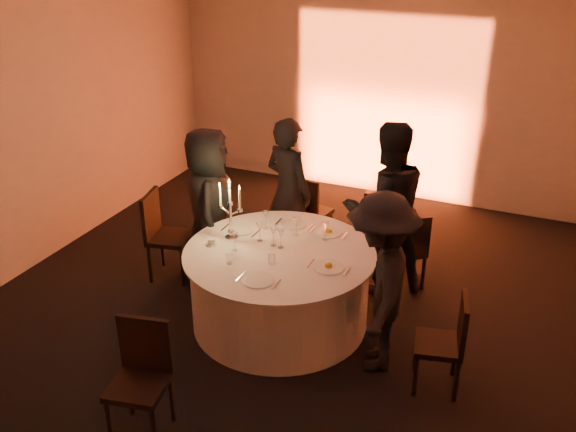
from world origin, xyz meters
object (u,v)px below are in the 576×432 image
at_px(banquet_table, 280,287).
at_px(guest_right, 380,284).
at_px(chair_back_left, 308,209).
at_px(candelabra, 231,218).
at_px(chair_right, 448,339).
at_px(guest_back_right, 386,209).
at_px(chair_left, 162,230).
at_px(coffee_cup, 212,242).
at_px(guest_back_left, 288,191).
at_px(chair_front, 141,372).
at_px(guest_left, 209,206).
at_px(chair_back_right, 408,247).

bearing_deg(banquet_table, guest_right, -13.10).
height_order(chair_back_left, candelabra, candelabra).
distance_m(chair_back_left, candelabra, 1.54).
bearing_deg(banquet_table, chair_right, -11.18).
xyz_separation_m(chair_back_left, guest_back_right, (1.04, -0.49, 0.40)).
bearing_deg(banquet_table, candelabra, 173.54).
distance_m(guest_back_right, candelabra, 1.58).
bearing_deg(guest_right, chair_right, 69.01).
relative_size(chair_left, coffee_cup, 8.82).
relative_size(chair_right, coffee_cup, 7.89).
relative_size(chair_back_left, coffee_cup, 8.33).
height_order(chair_right, candelabra, candelabra).
xyz_separation_m(chair_left, guest_back_left, (1.08, 0.89, 0.29)).
distance_m(banquet_table, guest_back_left, 1.35).
xyz_separation_m(banquet_table, chair_front, (-0.36, -1.70, 0.14)).
height_order(guest_right, coffee_cup, guest_right).
xyz_separation_m(guest_left, candelabra, (0.50, -0.44, 0.14)).
xyz_separation_m(chair_back_right, guest_left, (-1.99, -0.61, 0.37)).
distance_m(chair_back_left, guest_left, 1.27).
distance_m(banquet_table, chair_back_right, 1.47).
relative_size(banquet_table, guest_back_right, 0.99).
bearing_deg(banquet_table, coffee_cup, -168.64).
relative_size(chair_left, guest_left, 0.58).
relative_size(banquet_table, chair_front, 1.93).
relative_size(chair_back_right, guest_right, 0.52).
relative_size(chair_left, chair_front, 1.04).
xyz_separation_m(guest_left, guest_right, (2.06, -0.74, -0.03)).
height_order(chair_back_right, candelabra, candelabra).
bearing_deg(guest_back_right, chair_left, -17.57).
distance_m(guest_back_left, guest_back_right, 1.17).
bearing_deg(chair_left, coffee_cup, -129.64).
bearing_deg(coffee_cup, banquet_table, 11.36).
distance_m(chair_left, guest_right, 2.62).
bearing_deg(chair_back_right, guest_back_right, -16.71).
height_order(banquet_table, guest_left, guest_left).
distance_m(chair_front, candelabra, 1.83).
height_order(chair_front, guest_left, guest_left).
distance_m(chair_left, guest_back_right, 2.37).
bearing_deg(chair_back_right, guest_right, 55.00).
height_order(chair_back_left, chair_back_right, chair_back_left).
relative_size(chair_right, guest_right, 0.54).
bearing_deg(guest_right, candelabra, -113.97).
distance_m(chair_back_left, guest_back_left, 0.46).
height_order(banquet_table, candelabra, candelabra).
bearing_deg(chair_back_right, chair_left, -20.08).
height_order(guest_back_right, candelabra, guest_back_right).
bearing_deg(coffee_cup, chair_back_right, 37.77).
bearing_deg(guest_back_left, chair_right, 163.42).
xyz_separation_m(chair_left, chair_front, (1.15, -2.01, -0.02)).
bearing_deg(chair_left, chair_back_right, -84.81).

